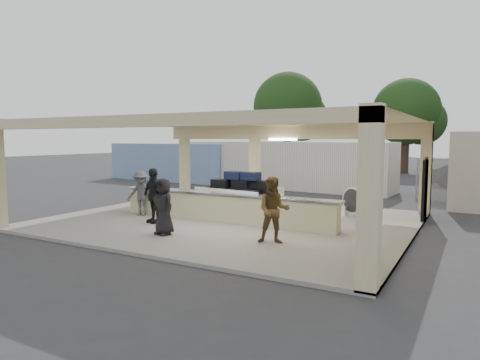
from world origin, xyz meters
The scene contains 15 objects.
ground centered at (0.00, 0.00, 0.00)m, with size 120.00×120.00×0.00m, color #2C2C2F.
pavilion centered at (0.21, 0.66, 1.35)m, with size 12.01×10.00×3.55m.
baggage_counter centered at (0.00, -0.50, 0.59)m, with size 8.20×0.58×0.98m.
luggage_cart centered at (-0.07, 0.71, 0.99)m, with size 2.98×2.07×1.63m.
drum_fan centered at (3.66, 2.73, 0.67)m, with size 0.99×0.77×1.06m.
baggage_handler centered at (-0.15, 1.97, 0.90)m, with size 0.58×0.32×1.60m, color #EB4E0C.
passenger_a centered at (2.77, -2.44, 1.00)m, with size 0.88×0.39×1.81m, color brown.
passenger_b centered at (-1.94, -1.82, 1.03)m, with size 1.08×0.39×1.85m, color black.
passenger_c centered at (-3.23, -1.00, 0.93)m, with size 1.07×0.37×1.65m, color #434348.
passenger_d centered at (-0.50, -3.06, 0.93)m, with size 0.81×0.33×1.67m, color black.
car_dark centered at (7.32, 15.43, 0.73)m, with size 1.55×4.39×1.46m, color black.
container_white centered at (-2.52, 10.68, 1.37)m, with size 12.64×2.53×2.74m, color silver.
container_blue centered at (-11.26, 11.09, 1.29)m, with size 9.91×2.38×2.58m, color #789AC0.
tree_left centered at (-7.68, 24.16, 5.59)m, with size 6.60×6.30×9.00m.
tree_mid centered at (2.32, 26.16, 4.96)m, with size 6.00×5.60×8.00m.
Camera 1 is at (7.51, -12.80, 2.92)m, focal length 32.00 mm.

